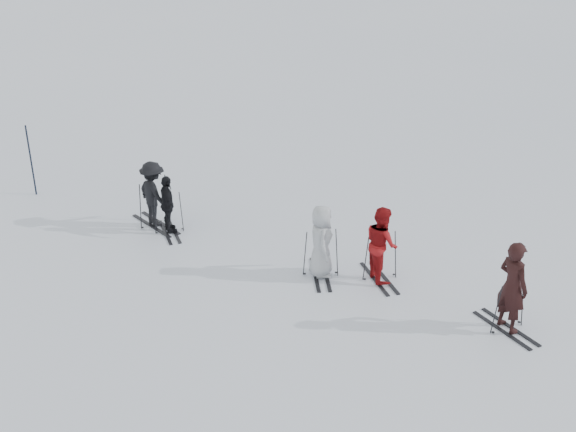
# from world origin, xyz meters

# --- Properties ---
(ground) EXTENTS (120.00, 120.00, 0.00)m
(ground) POSITION_xyz_m (0.00, 0.00, 0.00)
(ground) COLOR silver
(ground) RESTS_ON ground
(skier_near_dark) EXTENTS (0.54, 0.77, 1.98)m
(skier_near_dark) POSITION_xyz_m (1.70, -4.35, 0.99)
(skier_near_dark) COLOR black
(skier_near_dark) RESTS_ON ground
(skier_red) EXTENTS (0.92, 1.04, 1.78)m
(skier_red) POSITION_xyz_m (0.97, -1.29, 0.89)
(skier_red) COLOR maroon
(skier_red) RESTS_ON ground
(skier_grey) EXTENTS (0.91, 1.01, 1.73)m
(skier_grey) POSITION_xyz_m (-0.03, -0.35, 0.87)
(skier_grey) COLOR #A8ACB1
(skier_grey) RESTS_ON ground
(skier_uphill_left) EXTENTS (0.61, 0.97, 1.54)m
(skier_uphill_left) POSITION_xyz_m (-1.87, 3.73, 0.77)
(skier_uphill_left) COLOR black
(skier_uphill_left) RESTS_ON ground
(skier_uphill_far) EXTENTS (0.76, 1.20, 1.76)m
(skier_uphill_far) POSITION_xyz_m (-1.96, 4.34, 0.88)
(skier_uphill_far) COLOR black
(skier_uphill_far) RESTS_ON ground
(skis_near_dark) EXTENTS (1.73, 1.03, 1.20)m
(skis_near_dark) POSITION_xyz_m (1.70, -4.35, 0.60)
(skis_near_dark) COLOR black
(skis_near_dark) RESTS_ON ground
(skis_red) EXTENTS (1.84, 1.36, 1.20)m
(skis_red) POSITION_xyz_m (0.97, -1.29, 0.60)
(skis_red) COLOR black
(skis_red) RESTS_ON ground
(skis_grey) EXTENTS (1.87, 1.61, 1.20)m
(skis_grey) POSITION_xyz_m (-0.03, -0.35, 0.60)
(skis_grey) COLOR black
(skis_grey) RESTS_ON ground
(skis_uphill_left) EXTENTS (1.70, 1.20, 1.12)m
(skis_uphill_left) POSITION_xyz_m (-1.87, 3.73, 0.56)
(skis_uphill_left) COLOR black
(skis_uphill_left) RESTS_ON ground
(skis_uphill_far) EXTENTS (1.96, 1.17, 1.36)m
(skis_uphill_far) POSITION_xyz_m (-1.96, 4.34, 0.68)
(skis_uphill_far) COLOR black
(skis_uphill_far) RESTS_ON ground
(piste_marker) EXTENTS (0.06, 0.06, 2.11)m
(piste_marker) POSITION_xyz_m (-3.90, 8.26, 1.06)
(piste_marker) COLOR black
(piste_marker) RESTS_ON ground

